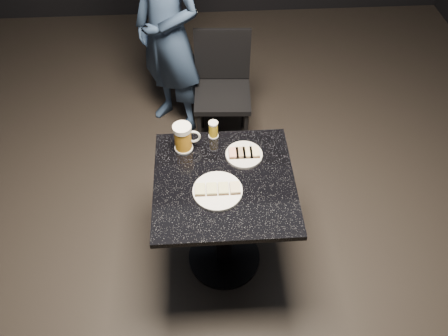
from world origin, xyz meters
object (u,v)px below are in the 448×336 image
at_px(plate_large, 218,191).
at_px(patron, 168,32).
at_px(plate_small, 244,155).
at_px(table, 224,209).
at_px(chair, 222,84).
at_px(beer_tumbler, 213,129).
at_px(beer_mug, 183,137).

xyz_separation_m(plate_large, patron, (-0.27, 1.35, 0.05)).
relative_size(plate_small, table, 0.26).
bearing_deg(plate_small, chair, 93.60).
height_order(patron, table, patron).
height_order(plate_small, table, plate_small).
bearing_deg(plate_small, table, -124.99).
distance_m(table, beer_tumbler, 0.43).
relative_size(plate_large, beer_mug, 1.53).
height_order(plate_large, chair, chair).
relative_size(table, chair, 0.87).
bearing_deg(plate_large, table, 62.42).
height_order(plate_large, beer_mug, beer_mug).
relative_size(table, beer_tumbler, 7.65).
distance_m(table, chair, 1.09).
bearing_deg(table, beer_mug, 130.00).
distance_m(plate_small, table, 0.32).
distance_m(beer_mug, beer_tumbler, 0.18).
bearing_deg(beer_tumbler, plate_large, -89.66).
bearing_deg(table, chair, 87.14).
bearing_deg(table, plate_large, -117.58).
relative_size(beer_mug, chair, 0.18).
xyz_separation_m(patron, chair, (0.36, -0.19, -0.31)).
height_order(plate_small, beer_tumbler, beer_tumbler).
bearing_deg(plate_large, patron, 101.13).
bearing_deg(beer_tumbler, chair, 83.12).
xyz_separation_m(patron, table, (0.30, -1.28, -0.30)).
bearing_deg(patron, beer_mug, -37.30).
bearing_deg(chair, plate_large, -94.48).
distance_m(plate_small, beer_tumbler, 0.22).
relative_size(patron, beer_mug, 10.18).
height_order(plate_small, chair, chair).
distance_m(beer_tumbler, chair, 0.83).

